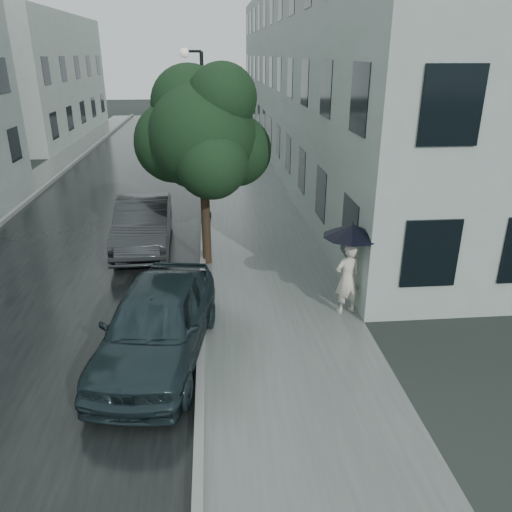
{
  "coord_description": "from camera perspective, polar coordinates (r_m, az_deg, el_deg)",
  "views": [
    {
      "loc": [
        -1.25,
        -7.9,
        5.52
      ],
      "look_at": [
        -0.32,
        2.41,
        1.3
      ],
      "focal_mm": 35.0,
      "sensor_mm": 36.0,
      "label": 1
    }
  ],
  "objects": [
    {
      "name": "umbrella",
      "position": [
        10.89,
        10.93,
        2.89
      ],
      "size": [
        1.55,
        1.55,
        1.25
      ],
      "rotation": [
        0.0,
        0.0,
        -0.28
      ],
      "color": "black",
      "rests_on": "ground"
    },
    {
      "name": "kerb_near",
      "position": [
        20.63,
        -5.92,
        6.76
      ],
      "size": [
        0.15,
        60.0,
        0.15
      ],
      "primitive_type": "cube",
      "color": "slate",
      "rests_on": "ground"
    },
    {
      "name": "street_tree",
      "position": [
        13.37,
        -6.14,
        13.7
      ],
      "size": [
        3.65,
        3.32,
        5.36
      ],
      "color": "#332619",
      "rests_on": "ground"
    },
    {
      "name": "building_near",
      "position": [
        28.23,
        9.18,
        19.85
      ],
      "size": [
        7.02,
        36.0,
        9.0
      ],
      "color": "#95A39E",
      "rests_on": "ground"
    },
    {
      "name": "asphalt_road",
      "position": [
        21.0,
        -15.55,
        6.13
      ],
      "size": [
        6.85,
        60.0,
        0.0
      ],
      "primitive_type": "cube",
      "color": "black",
      "rests_on": "ground"
    },
    {
      "name": "kerb_far",
      "position": [
        21.89,
        -24.65,
        5.75
      ],
      "size": [
        0.15,
        60.0,
        0.15
      ],
      "primitive_type": "cube",
      "color": "slate",
      "rests_on": "ground"
    },
    {
      "name": "lamp_post",
      "position": [
        17.52,
        -6.44,
        14.55
      ],
      "size": [
        0.84,
        0.39,
        5.68
      ],
      "rotation": [
        0.0,
        0.0,
        -0.16
      ],
      "color": "black",
      "rests_on": "ground"
    },
    {
      "name": "pedestrian",
      "position": [
        11.33,
        10.42,
        -2.54
      ],
      "size": [
        0.7,
        0.56,
        1.69
      ],
      "primitive_type": "imported",
      "rotation": [
        0.0,
        0.0,
        3.43
      ],
      "color": "beige",
      "rests_on": "sidewalk"
    },
    {
      "name": "sidewalk",
      "position": [
        20.7,
        -0.82,
        6.73
      ],
      "size": [
        3.5,
        60.0,
        0.01
      ],
      "primitive_type": "cube",
      "color": "slate",
      "rests_on": "ground"
    },
    {
      "name": "car_far",
      "position": [
        15.5,
        -12.75,
        3.64
      ],
      "size": [
        1.7,
        4.48,
        1.46
      ],
      "primitive_type": "imported",
      "rotation": [
        0.0,
        0.0,
        0.04
      ],
      "color": "#242629",
      "rests_on": "ground"
    },
    {
      "name": "building_far_b",
      "position": [
        39.94,
        -24.72,
        18.11
      ],
      "size": [
        7.02,
        18.0,
        8.0
      ],
      "color": "#95A39E",
      "rests_on": "ground"
    },
    {
      "name": "car_near",
      "position": [
        9.73,
        -11.25,
        -7.49
      ],
      "size": [
        2.49,
        4.71,
        1.53
      ],
      "primitive_type": "imported",
      "rotation": [
        0.0,
        0.0,
        -0.16
      ],
      "color": "#1B292E",
      "rests_on": "ground"
    },
    {
      "name": "ground",
      "position": [
        9.71,
        3.22,
        -12.48
      ],
      "size": [
        120.0,
        120.0,
        0.0
      ],
      "primitive_type": "plane",
      "color": "black",
      "rests_on": "ground"
    },
    {
      "name": "sidewalk_far",
      "position": [
        22.24,
        -26.87,
        5.41
      ],
      "size": [
        1.7,
        60.0,
        0.01
      ],
      "primitive_type": "cube",
      "color": "#4C5451",
      "rests_on": "ground"
    }
  ]
}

